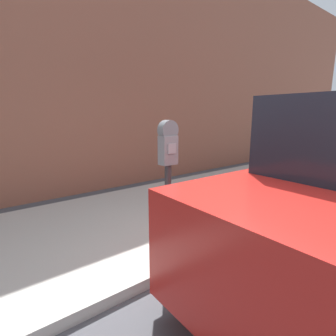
# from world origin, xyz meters

# --- Properties ---
(ground_plane) EXTENTS (60.00, 60.00, 0.00)m
(ground_plane) POSITION_xyz_m (0.00, 0.00, 0.00)
(ground_plane) COLOR #47474C
(sidewalk) EXTENTS (24.00, 2.80, 0.12)m
(sidewalk) POSITION_xyz_m (0.00, 2.20, 0.06)
(sidewalk) COLOR #ADAAA3
(sidewalk) RESTS_ON ground_plane
(building_facade) EXTENTS (24.00, 0.30, 5.83)m
(building_facade) POSITION_xyz_m (0.00, 4.37, 2.92)
(building_facade) COLOR #935642
(building_facade) RESTS_ON ground_plane
(parking_meter) EXTENTS (0.20, 0.12, 1.47)m
(parking_meter) POSITION_xyz_m (-0.49, 0.97, 1.11)
(parking_meter) COLOR #2D2D30
(parking_meter) RESTS_ON sidewalk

